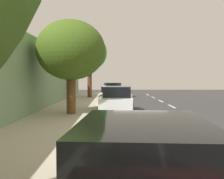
{
  "coord_description": "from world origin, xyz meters",
  "views": [
    {
      "loc": [
        1.34,
        12.89,
        2.04
      ],
      "look_at": [
        1.32,
        -8.01,
        1.08
      ],
      "focal_mm": 42.08,
      "sensor_mm": 36.0,
      "label": 1
    }
  ],
  "objects_px": {
    "bicycle_at_curb": "(108,99)",
    "street_tree_near_cyclist": "(90,53)",
    "parked_sedan_white_second": "(117,99)",
    "parked_sedan_grey_nearest": "(113,90)",
    "street_tree_mid_block": "(71,51)",
    "cyclist_with_backpack": "(105,91)"
  },
  "relations": [
    {
      "from": "street_tree_near_cyclist",
      "to": "parked_sedan_white_second",
      "type": "bearing_deg",
      "value": 104.35
    },
    {
      "from": "bicycle_at_curb",
      "to": "street_tree_near_cyclist",
      "type": "bearing_deg",
      "value": -68.69
    },
    {
      "from": "bicycle_at_curb",
      "to": "street_tree_mid_block",
      "type": "xyz_separation_m",
      "value": [
        1.78,
        6.82,
        3.04
      ]
    },
    {
      "from": "street_tree_mid_block",
      "to": "cyclist_with_backpack",
      "type": "bearing_deg",
      "value": -102.04
    },
    {
      "from": "parked_sedan_grey_nearest",
      "to": "street_tree_mid_block",
      "type": "distance_m",
      "value": 13.24
    },
    {
      "from": "parked_sedan_grey_nearest",
      "to": "street_tree_mid_block",
      "type": "bearing_deg",
      "value": 80.04
    },
    {
      "from": "bicycle_at_curb",
      "to": "street_tree_near_cyclist",
      "type": "distance_m",
      "value": 6.31
    },
    {
      "from": "bicycle_at_curb",
      "to": "street_tree_near_cyclist",
      "type": "xyz_separation_m",
      "value": [
        1.78,
        -4.56,
        3.98
      ]
    },
    {
      "from": "bicycle_at_curb",
      "to": "street_tree_mid_block",
      "type": "height_order",
      "value": "street_tree_mid_block"
    },
    {
      "from": "parked_sedan_grey_nearest",
      "to": "bicycle_at_curb",
      "type": "bearing_deg",
      "value": 85.55
    },
    {
      "from": "street_tree_near_cyclist",
      "to": "street_tree_mid_block",
      "type": "distance_m",
      "value": 11.42
    },
    {
      "from": "parked_sedan_grey_nearest",
      "to": "cyclist_with_backpack",
      "type": "distance_m",
      "value": 5.53
    },
    {
      "from": "parked_sedan_white_second",
      "to": "street_tree_near_cyclist",
      "type": "height_order",
      "value": "street_tree_near_cyclist"
    },
    {
      "from": "bicycle_at_curb",
      "to": "cyclist_with_backpack",
      "type": "xyz_separation_m",
      "value": [
        0.23,
        -0.46,
        0.6
      ]
    },
    {
      "from": "bicycle_at_curb",
      "to": "cyclist_with_backpack",
      "type": "distance_m",
      "value": 0.79
    },
    {
      "from": "cyclist_with_backpack",
      "to": "street_tree_near_cyclist",
      "type": "distance_m",
      "value": 5.54
    },
    {
      "from": "street_tree_mid_block",
      "to": "bicycle_at_curb",
      "type": "bearing_deg",
      "value": -104.61
    },
    {
      "from": "bicycle_at_curb",
      "to": "cyclist_with_backpack",
      "type": "height_order",
      "value": "cyclist_with_backpack"
    },
    {
      "from": "parked_sedan_grey_nearest",
      "to": "cyclist_with_backpack",
      "type": "xyz_separation_m",
      "value": [
        0.69,
        5.49,
        0.23
      ]
    },
    {
      "from": "parked_sedan_white_second",
      "to": "street_tree_near_cyclist",
      "type": "relative_size",
      "value": 0.76
    },
    {
      "from": "cyclist_with_backpack",
      "to": "street_tree_mid_block",
      "type": "bearing_deg",
      "value": 77.96
    },
    {
      "from": "parked_sedan_white_second",
      "to": "street_tree_near_cyclist",
      "type": "distance_m",
      "value": 10.49
    }
  ]
}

